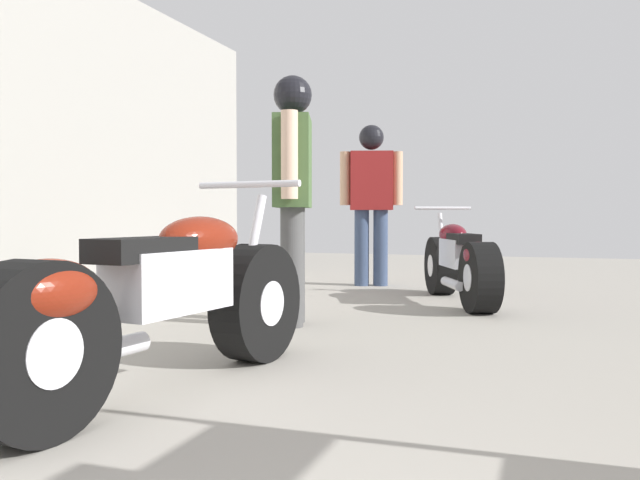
% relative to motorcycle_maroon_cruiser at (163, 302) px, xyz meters
% --- Properties ---
extents(ground_plane, '(18.84, 18.84, 0.00)m').
position_rel_motorcycle_maroon_cruiser_xyz_m(ground_plane, '(0.52, 1.49, -0.41)').
color(ground_plane, '#9E998E').
extents(motorcycle_maroon_cruiser, '(0.63, 2.08, 0.97)m').
position_rel_motorcycle_maroon_cruiser_xyz_m(motorcycle_maroon_cruiser, '(0.00, 0.00, 0.00)').
color(motorcycle_maroon_cruiser, black).
rests_on(motorcycle_maroon_cruiser, ground_plane).
extents(motorcycle_black_naked, '(0.95, 1.82, 0.88)m').
position_rel_motorcycle_maroon_cruiser_xyz_m(motorcycle_black_naked, '(0.81, 3.51, -0.04)').
color(motorcycle_black_naked, black).
rests_on(motorcycle_black_naked, ground_plane).
extents(mechanic_in_blue, '(0.71, 0.39, 1.82)m').
position_rel_motorcycle_maroon_cruiser_xyz_m(mechanic_in_blue, '(-0.34, 4.73, 0.68)').
color(mechanic_in_blue, '#384766').
rests_on(mechanic_in_blue, ground_plane).
extents(mechanic_with_helmet, '(0.38, 0.70, 1.79)m').
position_rel_motorcycle_maroon_cruiser_xyz_m(mechanic_with_helmet, '(-0.17, 1.94, 0.66)').
color(mechanic_with_helmet, '#4C4C4C').
rests_on(mechanic_with_helmet, ground_plane).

